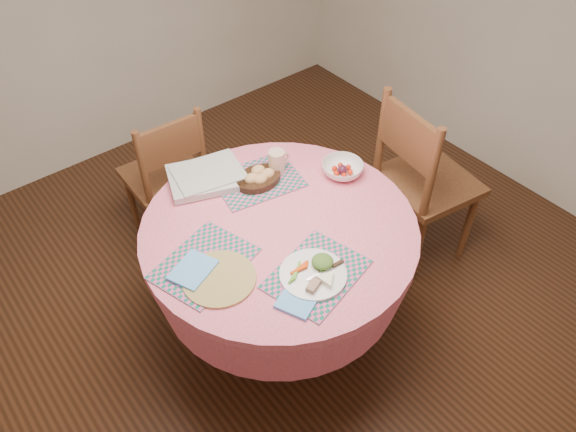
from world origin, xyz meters
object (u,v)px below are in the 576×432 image
Objects in this scene: chair_right at (421,179)px; bread_bowl at (259,177)px; dining_table at (280,255)px; dinner_plate at (315,273)px; latte_mug at (277,162)px; fruit_bowl at (342,169)px; chair_back at (167,174)px; wicker_trivet at (219,279)px.

chair_right is 0.93m from bread_bowl.
dinner_plate reaches higher than dining_table.
bread_bowl is at bearing -176.24° from latte_mug.
dinner_plate is at bearing -142.20° from fruit_bowl.
latte_mug is at bearing 3.76° from bread_bowl.
latte_mug is 0.57× the size of fruit_bowl.
chair_back is 0.74m from bread_bowl.
chair_right reaches higher than dinner_plate.
dining_table is at bearing 96.69° from chair_back.
dinner_plate is 1.19× the size of bread_bowl.
fruit_bowl is at bearing 10.96° from dining_table.
fruit_bowl is at bearing 12.02° from wicker_trivet.
bread_bowl reaches higher than wicker_trivet.
chair_back reaches higher than dining_table.
dining_table is 0.46m from latte_mug.
latte_mug reaches higher than fruit_bowl.
fruit_bowl is (-0.49, 0.12, 0.24)m from chair_right.
dining_table is 0.44m from wicker_trivet.
wicker_trivet is at bearing 75.82° from chair_back.
bread_bowl reaches higher than dining_table.
dinner_plate is at bearing -115.12° from latte_mug.
dinner_plate is (-1.02, -0.29, 0.23)m from chair_right.
dining_table is 1.19× the size of chair_right.
wicker_trivet is at bearing -147.15° from latte_mug.
bread_bowl is at bearing 107.60° from chair_back.
wicker_trivet is at bearing 143.49° from dinner_plate.
fruit_bowl reaches higher than dinner_plate.
dinner_plate is 2.31× the size of latte_mug.
chair_back is at bearing 121.83° from fruit_bowl.
latte_mug is (0.22, 0.30, 0.26)m from dining_table.
fruit_bowl is (0.53, 0.41, 0.01)m from dinner_plate.
dinner_plate is 0.69m from latte_mug.
dining_table is 0.39m from dinner_plate.
dining_table is 0.39m from bread_bowl.
wicker_trivet is at bearing -141.84° from bread_bowl.
dinner_plate is (0.31, -0.23, 0.02)m from wicker_trivet.
chair_back reaches higher than dinner_plate.
fruit_bowl is at bearing 37.80° from dinner_plate.
bread_bowl is at bearing 150.31° from fruit_bowl.
chair_right reaches higher than fruit_bowl.
chair_back reaches higher than bread_bowl.
chair_back is (-0.07, 0.94, -0.08)m from dining_table.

